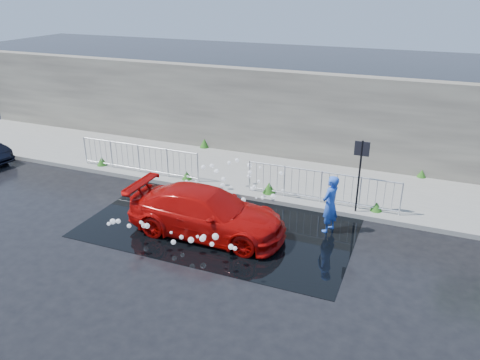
# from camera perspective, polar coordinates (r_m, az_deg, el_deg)

# --- Properties ---
(ground) EXTENTS (90.00, 90.00, 0.00)m
(ground) POSITION_cam_1_polar(r_m,az_deg,el_deg) (13.87, -5.83, -6.75)
(ground) COLOR black
(ground) RESTS_ON ground
(pavement) EXTENTS (30.00, 4.00, 0.15)m
(pavement) POSITION_cam_1_polar(r_m,az_deg,el_deg) (17.94, 1.58, 0.78)
(pavement) COLOR gray
(pavement) RESTS_ON ground
(curb) EXTENTS (30.00, 0.25, 0.16)m
(curb) POSITION_cam_1_polar(r_m,az_deg,el_deg) (16.24, -0.93, -1.67)
(curb) COLOR gray
(curb) RESTS_ON ground
(retaining_wall) EXTENTS (30.00, 0.60, 3.50)m
(retaining_wall) POSITION_cam_1_polar(r_m,az_deg,el_deg) (19.34, 3.98, 8.09)
(retaining_wall) COLOR #544E47
(retaining_wall) RESTS_ON pavement
(puddle) EXTENTS (8.00, 5.00, 0.01)m
(puddle) POSITION_cam_1_polar(r_m,az_deg,el_deg) (14.45, -2.22, -5.31)
(puddle) COLOR black
(puddle) RESTS_ON ground
(sign_post) EXTENTS (0.45, 0.06, 2.50)m
(sign_post) POSITION_cam_1_polar(r_m,az_deg,el_deg) (14.68, 14.45, 1.78)
(sign_post) COLOR black
(sign_post) RESTS_ON ground
(railing_left) EXTENTS (5.05, 0.05, 1.10)m
(railing_left) POSITION_cam_1_polar(r_m,az_deg,el_deg) (18.10, -12.24, 2.69)
(railing_left) COLOR silver
(railing_left) RESTS_ON pavement
(railing_right) EXTENTS (5.05, 0.05, 1.10)m
(railing_right) POSITION_cam_1_polar(r_m,az_deg,el_deg) (15.45, 9.86, -0.69)
(railing_right) COLOR silver
(railing_right) RESTS_ON pavement
(weeds) EXTENTS (12.17, 3.93, 0.39)m
(weeds) POSITION_cam_1_polar(r_m,az_deg,el_deg) (17.56, 0.00, 1.16)
(weeds) COLOR #235216
(weeds) RESTS_ON pavement
(water_spray) EXTENTS (3.64, 5.72, 1.05)m
(water_spray) POSITION_cam_1_polar(r_m,az_deg,el_deg) (14.44, -3.15, -2.33)
(water_spray) COLOR white
(water_spray) RESTS_ON ground
(red_car) EXTENTS (4.71, 1.95, 1.36)m
(red_car) POSITION_cam_1_polar(r_m,az_deg,el_deg) (13.65, -4.08, -3.97)
(red_car) COLOR #AC0906
(red_car) RESTS_ON ground
(person) EXTENTS (0.62, 0.75, 1.76)m
(person) POSITION_cam_1_polar(r_m,az_deg,el_deg) (13.90, 10.92, -2.90)
(person) COLOR blue
(person) RESTS_ON ground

